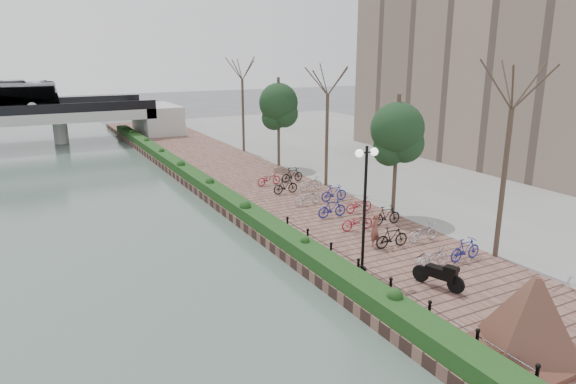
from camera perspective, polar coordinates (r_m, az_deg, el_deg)
ground at (r=18.15m, az=9.65°, el=-15.06°), size 220.00×220.00×0.00m
promenade at (r=33.99m, az=-2.86°, el=0.15°), size 8.00×75.00×0.50m
inland_pavement at (r=43.05m, az=16.84°, el=2.73°), size 24.00×75.00×0.50m
hedge at (r=34.91m, az=-9.68°, el=1.28°), size 1.10×56.00×0.60m
chain_fence at (r=19.93m, az=9.49°, el=-9.42°), size 0.10×14.10×0.70m
granite_monument at (r=16.84m, az=25.55°, el=-12.30°), size 3.88×3.88×2.43m
lamppost at (r=20.26m, az=8.61°, el=1.02°), size 1.02×0.32×5.13m
motorcycle at (r=20.34m, az=16.36°, el=-8.68°), size 1.09×1.88×1.12m
pedestrian at (r=23.75m, az=9.60°, el=-4.15°), size 0.66×0.53×1.59m
bicycle_parking at (r=28.26m, az=6.29°, el=-1.55°), size 2.40×17.32×1.00m
street_trees at (r=31.13m, az=7.58°, el=5.11°), size 3.20×37.12×6.80m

